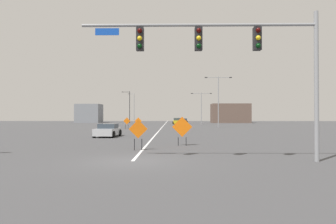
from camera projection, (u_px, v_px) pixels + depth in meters
ground at (133, 161)px, 13.45m from camera, size 194.43×194.43×0.00m
road_centre_stripe at (164, 125)px, 67.45m from camera, size 0.16×108.01×0.01m
traffic_signal_assembly at (232, 50)px, 13.43m from camera, size 10.83×0.44×6.86m
street_lamp_mid_right at (134, 107)px, 87.45m from camera, size 1.86×0.24×8.67m
street_lamp_far_left at (129, 106)px, 79.77m from camera, size 2.21×0.24×8.63m
street_lamp_near_right at (218, 97)px, 51.02m from camera, size 4.70×0.24×8.85m
street_lamp_mid_left at (201, 105)px, 67.12m from camera, size 4.75×0.24×7.28m
construction_sign_right_lane at (127, 122)px, 46.57m from camera, size 1.12×0.06×1.78m
construction_sign_left_shoulder at (138, 131)px, 17.70m from camera, size 1.12×0.26×1.85m
construction_sign_right_shoulder at (182, 128)px, 20.43m from camera, size 1.41×0.13×2.01m
construction_sign_median_near at (138, 122)px, 45.27m from camera, size 1.11×0.32×1.80m
car_yellow_distant at (177, 121)px, 71.53m from camera, size 2.16×4.64×1.50m
car_silver_mid at (108, 131)px, 29.03m from camera, size 2.22×4.03×1.28m
car_black_approaching at (183, 121)px, 74.29m from camera, size 2.12×4.23×1.35m
roadside_building_east at (230, 113)px, 83.60m from camera, size 10.71×5.29×5.42m
roadside_building_west at (89, 113)px, 85.95m from camera, size 6.85×6.22×5.40m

